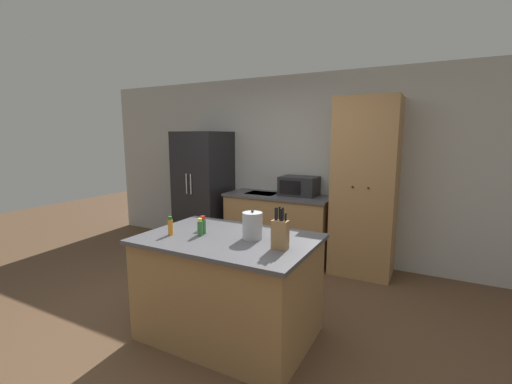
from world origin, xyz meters
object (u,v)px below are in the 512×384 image
(refrigerator, at_px, (204,190))
(spice_bottle_tall_dark, at_px, (170,226))
(spice_bottle_green_herb, at_px, (200,228))
(fire_extinguisher, at_px, (178,229))
(spice_bottle_amber_oil, at_px, (201,227))
(knife_block, at_px, (280,233))
(microwave, at_px, (299,186))
(kettle, at_px, (252,226))
(spice_bottle_short_red, at_px, (203,225))
(pantry_cabinet, at_px, (365,188))

(refrigerator, height_order, spice_bottle_tall_dark, refrigerator)
(spice_bottle_green_herb, relative_size, fire_extinguisher, 0.33)
(spice_bottle_amber_oil, bearing_deg, knife_block, -8.36)
(microwave, xyz_separation_m, spice_bottle_green_herb, (-0.09, -2.15, -0.09))
(spice_bottle_tall_dark, bearing_deg, refrigerator, 119.60)
(kettle, relative_size, fire_extinguisher, 0.53)
(spice_bottle_tall_dark, relative_size, spice_bottle_green_herb, 1.06)
(spice_bottle_amber_oil, relative_size, spice_bottle_green_herb, 0.53)
(knife_block, distance_m, kettle, 0.34)
(spice_bottle_green_herb, bearing_deg, kettle, 16.73)
(microwave, bearing_deg, spice_bottle_tall_dark, -98.42)
(spice_bottle_amber_oil, bearing_deg, microwave, 85.08)
(knife_block, height_order, spice_bottle_amber_oil, knife_block)
(refrigerator, bearing_deg, fire_extinguisher, -178.68)
(microwave, xyz_separation_m, spice_bottle_short_red, (-0.10, -2.08, -0.09))
(refrigerator, bearing_deg, spice_bottle_tall_dark, -60.40)
(spice_bottle_short_red, bearing_deg, pantry_cabinet, 63.42)
(spice_bottle_short_red, xyz_separation_m, fire_extinguisher, (-1.97, 1.93, -0.76))
(refrigerator, distance_m, fire_extinguisher, 0.89)
(knife_block, xyz_separation_m, spice_bottle_green_herb, (-0.75, -0.00, -0.05))
(spice_bottle_tall_dark, bearing_deg, spice_bottle_amber_oil, 54.76)
(spice_bottle_short_red, bearing_deg, kettle, 8.81)
(refrigerator, xyz_separation_m, knife_block, (2.19, -2.00, 0.11))
(refrigerator, bearing_deg, kettle, -44.85)
(pantry_cabinet, distance_m, spice_bottle_amber_oil, 2.23)
(spice_bottle_tall_dark, xyz_separation_m, spice_bottle_short_red, (0.23, 0.16, -0.00))
(refrigerator, relative_size, fire_extinguisher, 3.84)
(spice_bottle_tall_dark, distance_m, fire_extinguisher, 2.82)
(spice_bottle_short_red, relative_size, kettle, 0.64)
(pantry_cabinet, distance_m, microwave, 0.91)
(pantry_cabinet, relative_size, spice_bottle_amber_oil, 26.96)
(knife_block, bearing_deg, microwave, 107.13)
(spice_bottle_green_herb, bearing_deg, microwave, 87.61)
(knife_block, bearing_deg, pantry_cabinet, 83.37)
(spice_bottle_green_herb, bearing_deg, spice_bottle_tall_dark, -157.81)
(spice_bottle_amber_oil, distance_m, kettle, 0.53)
(fire_extinguisher, bearing_deg, spice_bottle_tall_dark, -50.15)
(microwave, bearing_deg, knife_block, -72.87)
(knife_block, distance_m, spice_bottle_tall_dark, 1.00)
(knife_block, bearing_deg, spice_bottle_short_red, 175.55)
(refrigerator, distance_m, spice_bottle_tall_dark, 2.41)
(refrigerator, xyz_separation_m, kettle, (1.88, -1.87, 0.10))
(spice_bottle_short_red, xyz_separation_m, spice_bottle_green_herb, (0.01, -0.06, -0.00))
(pantry_cabinet, height_order, knife_block, pantry_cabinet)
(pantry_cabinet, distance_m, kettle, 2.02)
(spice_bottle_amber_oil, height_order, fire_extinguisher, spice_bottle_amber_oil)
(pantry_cabinet, relative_size, fire_extinguisher, 4.69)
(spice_bottle_short_red, distance_m, fire_extinguisher, 2.86)
(spice_bottle_amber_oil, height_order, kettle, kettle)
(refrigerator, height_order, fire_extinguisher, refrigerator)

